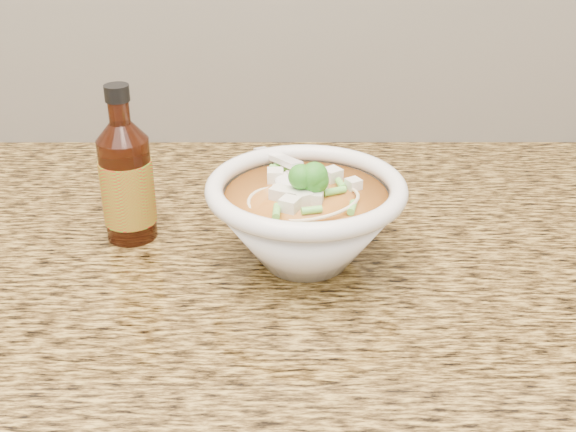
{
  "coord_description": "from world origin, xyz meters",
  "views": [
    {
      "loc": [
        0.15,
        0.9,
        1.33
      ],
      "look_at": [
        0.15,
        1.61,
        0.96
      ],
      "focal_mm": 45.0,
      "sensor_mm": 36.0,
      "label": 1
    }
  ],
  "objects": [
    {
      "name": "counter_slab",
      "position": [
        0.0,
        1.68,
        0.88
      ],
      "size": [
        4.0,
        0.68,
        0.04
      ],
      "primitive_type": "cube",
      "color": "#A4813C",
      "rests_on": "cabinet"
    },
    {
      "name": "soup_bowl",
      "position": [
        0.17,
        1.61,
        0.95
      ],
      "size": [
        0.22,
        0.25,
        0.12
      ],
      "rotation": [
        0.0,
        0.0,
        0.06
      ],
      "color": "white",
      "rests_on": "counter_slab"
    },
    {
      "name": "hot_sauce_bottle",
      "position": [
        -0.04,
        1.67,
        0.97
      ],
      "size": [
        0.08,
        0.08,
        0.19
      ],
      "rotation": [
        0.0,
        0.0,
        0.36
      ],
      "color": "#3E1508",
      "rests_on": "counter_slab"
    }
  ]
}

